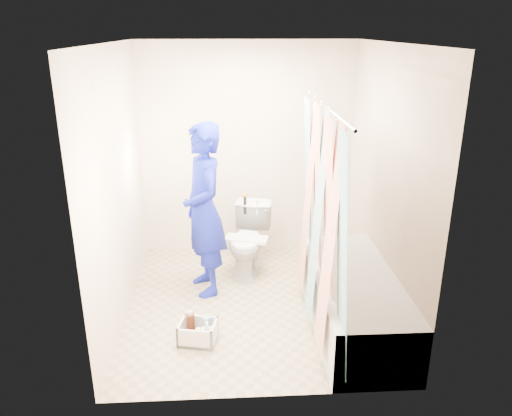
{
  "coord_description": "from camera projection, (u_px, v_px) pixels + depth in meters",
  "views": [
    {
      "loc": [
        -0.23,
        -4.22,
        2.53
      ],
      "look_at": [
        0.04,
        0.32,
        0.86
      ],
      "focal_mm": 35.0,
      "sensor_mm": 36.0,
      "label": 1
    }
  ],
  "objects": [
    {
      "name": "plumber",
      "position": [
        204.0,
        210.0,
        4.81
      ],
      "size": [
        0.58,
        0.72,
        1.71
      ],
      "primitive_type": "imported",
      "rotation": [
        0.0,
        0.0,
        -1.25
      ],
      "color": "navy",
      "rests_on": "ground"
    },
    {
      "name": "cleaning_caddy",
      "position": [
        199.0,
        333.0,
        4.21
      ],
      "size": [
        0.35,
        0.3,
        0.23
      ],
      "rotation": [
        0.0,
        0.0,
        -0.21
      ],
      "color": "silver",
      "rests_on": "ground"
    },
    {
      "name": "shower_curtain",
      "position": [
        320.0,
        220.0,
        4.11
      ],
      "size": [
        0.06,
        1.75,
        1.8
      ],
      "primitive_type": "cube",
      "color": "silver",
      "rests_on": "curtain_rod"
    },
    {
      "name": "ceiling",
      "position": [
        254.0,
        43.0,
        4.01
      ],
      "size": [
        2.4,
        2.6,
        0.02
      ],
      "primitive_type": "cube",
      "color": "silver",
      "rests_on": "wall_back"
    },
    {
      "name": "bathtub",
      "position": [
        353.0,
        299.0,
        4.39
      ],
      "size": [
        0.7,
        1.75,
        0.5
      ],
      "color": "silver",
      "rests_on": "ground"
    },
    {
      "name": "floor",
      "position": [
        254.0,
        303.0,
        4.83
      ],
      "size": [
        2.6,
        2.6,
        0.0
      ],
      "primitive_type": "plane",
      "color": "gray",
      "rests_on": "ground"
    },
    {
      "name": "wall_back",
      "position": [
        248.0,
        151.0,
        5.64
      ],
      "size": [
        2.4,
        0.02,
        2.4
      ],
      "primitive_type": "cube",
      "color": "beige",
      "rests_on": "ground"
    },
    {
      "name": "wall_right",
      "position": [
        387.0,
        183.0,
        4.49
      ],
      "size": [
        0.02,
        2.6,
        2.4
      ],
      "primitive_type": "cube",
      "color": "beige",
      "rests_on": "ground"
    },
    {
      "name": "wall_left",
      "position": [
        117.0,
        188.0,
        4.36
      ],
      "size": [
        0.02,
        2.6,
        2.4
      ],
      "primitive_type": "cube",
      "color": "beige",
      "rests_on": "ground"
    },
    {
      "name": "tank_lid",
      "position": [
        246.0,
        239.0,
        5.24
      ],
      "size": [
        0.48,
        0.29,
        0.03
      ],
      "primitive_type": "cube",
      "rotation": [
        0.0,
        0.0,
        -0.24
      ],
      "color": "silver",
      "rests_on": "toilet"
    },
    {
      "name": "tank_internals",
      "position": [
        248.0,
        203.0,
        5.43
      ],
      "size": [
        0.17,
        0.08,
        0.24
      ],
      "color": "black",
      "rests_on": "toilet"
    },
    {
      "name": "toilet",
      "position": [
        249.0,
        240.0,
        5.36
      ],
      "size": [
        0.56,
        0.78,
        0.72
      ],
      "primitive_type": "imported",
      "rotation": [
        0.0,
        0.0,
        -0.24
      ],
      "color": "white",
      "rests_on": "ground"
    },
    {
      "name": "curtain_rod",
      "position": [
        325.0,
        107.0,
        3.8
      ],
      "size": [
        0.02,
        1.9,
        0.02
      ],
      "primitive_type": "cylinder",
      "rotation": [
        1.57,
        0.0,
        0.0
      ],
      "color": "silver",
      "rests_on": "wall_back"
    },
    {
      "name": "wall_front",
      "position": [
        265.0,
        246.0,
        3.2
      ],
      "size": [
        2.4,
        0.02,
        2.4
      ],
      "primitive_type": "cube",
      "color": "beige",
      "rests_on": "ground"
    }
  ]
}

